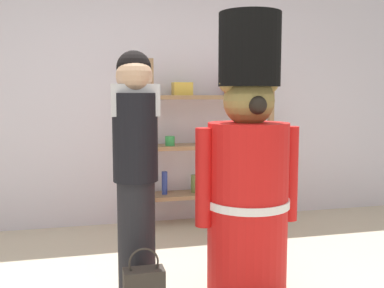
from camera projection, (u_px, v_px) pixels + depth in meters
name	position (u px, v px, depth m)	size (l,w,h in m)	color
back_wall	(134.00, 96.00, 4.50)	(6.40, 0.12, 2.60)	silver
merchandise_shelf	(209.00, 142.00, 4.52)	(1.27, 0.35, 1.65)	#93704C
teddy_bear_guard	(248.00, 175.00, 2.85)	(0.70, 0.54, 1.82)	red
person_shopper	(136.00, 164.00, 2.82)	(0.30, 0.29, 1.59)	black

